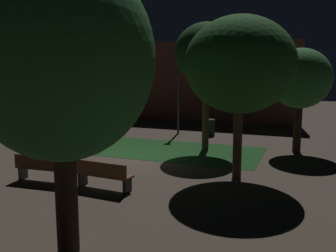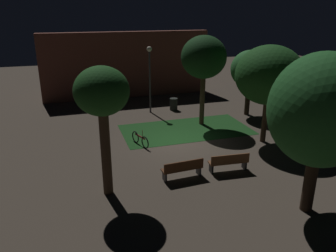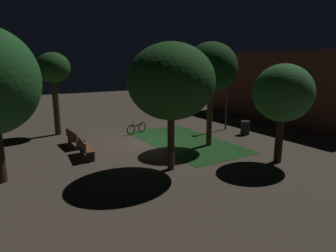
% 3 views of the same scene
% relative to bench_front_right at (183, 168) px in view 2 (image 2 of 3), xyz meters
% --- Properties ---
extents(ground_plane, '(60.00, 60.00, 0.00)m').
position_rel_bench_front_right_xyz_m(ground_plane, '(1.10, 3.97, -0.48)').
color(ground_plane, '#473D33').
extents(grass_lawn, '(7.71, 4.06, 0.01)m').
position_rel_bench_front_right_xyz_m(grass_lawn, '(2.27, 5.70, -0.48)').
color(grass_lawn, '#194219').
rests_on(grass_lawn, ground).
extents(bench_front_right, '(1.83, 0.59, 0.88)m').
position_rel_bench_front_right_xyz_m(bench_front_right, '(0.00, 0.00, 0.00)').
color(bench_front_right, '#512D19').
rests_on(bench_front_right, ground).
extents(bench_front_left, '(1.83, 0.62, 0.88)m').
position_rel_bench_front_right_xyz_m(bench_front_left, '(2.20, 0.00, 0.00)').
color(bench_front_left, brown).
rests_on(bench_front_left, ground).
extents(tree_left_canopy, '(3.49, 3.49, 5.71)m').
position_rel_bench_front_right_xyz_m(tree_left_canopy, '(3.52, -3.55, 3.28)').
color(tree_left_canopy, '#2D2116').
rests_on(tree_left_canopy, ground).
extents(tree_back_left, '(2.73, 2.73, 5.50)m').
position_rel_bench_front_right_xyz_m(tree_back_left, '(3.58, 6.41, 3.70)').
color(tree_back_left, '#423021').
rests_on(tree_back_left, ground).
extents(tree_near_wall, '(3.52, 3.52, 5.25)m').
position_rel_bench_front_right_xyz_m(tree_near_wall, '(5.68, 2.69, 3.20)').
color(tree_near_wall, '#423021').
rests_on(tree_near_wall, ground).
extents(tree_right_canopy, '(2.01, 2.01, 5.07)m').
position_rel_bench_front_right_xyz_m(tree_right_canopy, '(-3.22, -0.23, 3.52)').
color(tree_right_canopy, '#423021').
rests_on(tree_right_canopy, ground).
extents(tree_back_right, '(2.58, 2.58, 4.41)m').
position_rel_bench_front_right_xyz_m(tree_back_right, '(7.37, 7.36, 2.64)').
color(tree_back_right, '#2D2116').
rests_on(tree_back_right, ground).
extents(lamp_post_path_center, '(0.36, 0.36, 4.59)m').
position_rel_bench_front_right_xyz_m(lamp_post_path_center, '(1.12, 9.85, 2.63)').
color(lamp_post_path_center, '#333338').
rests_on(lamp_post_path_center, ground).
extents(trash_bin, '(0.56, 0.56, 0.87)m').
position_rel_bench_front_right_xyz_m(trash_bin, '(2.87, 9.89, -0.05)').
color(trash_bin, black).
rests_on(trash_bin, ground).
extents(bicycle, '(0.59, 1.57, 0.93)m').
position_rel_bench_front_right_xyz_m(bicycle, '(-0.93, 4.14, -0.14)').
color(bicycle, black).
rests_on(bicycle, ground).
extents(building_wall_backdrop, '(13.60, 0.80, 5.26)m').
position_rel_bench_front_right_xyz_m(building_wall_backdrop, '(0.50, 14.76, 2.15)').
color(building_wall_backdrop, brown).
rests_on(building_wall_backdrop, ground).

